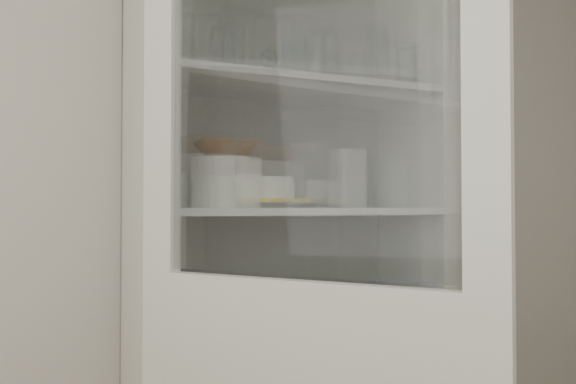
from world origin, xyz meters
name	(u,v)px	position (x,y,z in m)	size (l,w,h in m)	color
wall_back	(209,197)	(0.00, 1.50, 1.30)	(3.60, 0.02, 2.60)	beige
pantry_cabinet	(280,303)	(0.20, 1.34, 0.94)	(1.00, 0.45, 2.10)	silver
cupboard_door	(301,383)	(-0.04, 0.69, 0.87)	(0.56, 0.75, 2.00)	silver
tumbler_0	(234,49)	(-0.04, 1.14, 1.73)	(0.07, 0.07, 0.14)	silver
tumbler_1	(183,40)	(-0.19, 1.12, 1.73)	(0.07, 0.07, 0.14)	silver
tumbler_2	(292,53)	(0.14, 1.12, 1.73)	(0.07, 0.07, 0.14)	silver
tumbler_3	(331,56)	(0.28, 1.12, 1.73)	(0.07, 0.07, 0.14)	silver
tumbler_4	(316,56)	(0.23, 1.14, 1.73)	(0.07, 0.07, 0.14)	silver
tumbler_5	(406,69)	(0.57, 1.13, 1.72)	(0.06, 0.06, 0.13)	silver
tumbler_6	(406,66)	(0.56, 1.13, 1.73)	(0.07, 0.07, 0.14)	silver
tumbler_7	(223,54)	(-0.03, 1.25, 1.74)	(0.08, 0.08, 0.15)	silver
tumbler_8	(164,52)	(-0.21, 1.27, 1.73)	(0.07, 0.07, 0.14)	silver
tumbler_9	(295,64)	(0.22, 1.26, 1.73)	(0.07, 0.07, 0.14)	silver
tumbler_10	(300,67)	(0.24, 1.27, 1.73)	(0.07, 0.07, 0.14)	silver
goblet_0	(182,53)	(-0.13, 1.36, 1.75)	(0.08, 0.08, 0.19)	silver
goblet_1	(269,68)	(0.17, 1.36, 1.74)	(0.07, 0.07, 0.15)	silver
goblet_2	(329,71)	(0.40, 1.35, 1.74)	(0.07, 0.07, 0.17)	silver
goblet_3	(331,77)	(0.42, 1.39, 1.74)	(0.07, 0.07, 0.15)	silver
plate_stack_front	(227,194)	(-0.03, 1.22, 1.30)	(0.21, 0.21, 0.08)	white
plate_stack_back	(158,190)	(-0.20, 1.40, 1.32)	(0.20, 0.20, 0.11)	white
cream_bowl	(227,169)	(-0.03, 1.22, 1.38)	(0.21, 0.21, 0.07)	silver
terracotta_bowl	(227,150)	(-0.03, 1.22, 1.44)	(0.20, 0.20, 0.05)	brown
glass_platter	(271,205)	(0.12, 1.24, 1.27)	(0.29, 0.29, 0.02)	silver
yellow_trivet	(271,201)	(0.12, 1.24, 1.28)	(0.18, 0.18, 0.01)	gold
white_ramekin	(271,188)	(0.12, 1.24, 1.32)	(0.16, 0.16, 0.07)	white
grey_bowl_stack	(347,179)	(0.44, 1.30, 1.36)	(0.14, 0.14, 0.20)	silver
mug_blue	(385,312)	(0.53, 1.20, 0.91)	(0.13, 0.13, 0.10)	#15179C
mug_teal	(358,307)	(0.49, 1.32, 0.91)	(0.11, 0.11, 0.10)	#146674
mug_white	(344,321)	(0.33, 1.14, 0.90)	(0.09, 0.09, 0.09)	white
teal_jar	(333,308)	(0.39, 1.31, 0.92)	(0.09, 0.09, 0.11)	#146674
measuring_cups	(254,333)	(0.05, 1.20, 0.88)	(0.09, 0.09, 0.04)	silver
white_canister	(209,317)	(-0.06, 1.30, 0.92)	(0.10, 0.10, 0.12)	white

